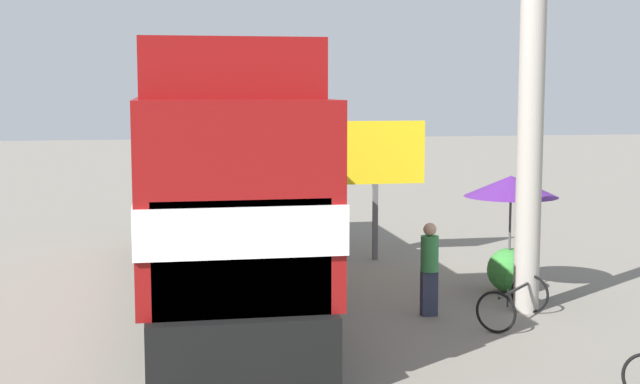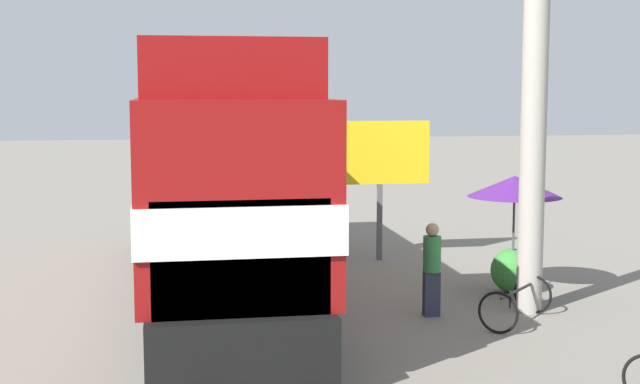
{
  "view_description": "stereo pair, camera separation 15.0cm",
  "coord_description": "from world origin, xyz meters",
  "px_view_note": "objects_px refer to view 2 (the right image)",
  "views": [
    {
      "loc": [
        -1.12,
        -15.92,
        4.31
      ],
      "look_at": [
        1.2,
        -3.35,
        2.81
      ],
      "focal_mm": 50.0,
      "sensor_mm": 36.0,
      "label": 1
    },
    {
      "loc": [
        -0.97,
        -15.95,
        4.31
      ],
      "look_at": [
        1.2,
        -3.35,
        2.81
      ],
      "focal_mm": 50.0,
      "sensor_mm": 36.0,
      "label": 2
    }
  ],
  "objects_px": {
    "utility_pole": "(535,76)",
    "bicycle": "(516,302)",
    "locomotive": "(217,192)",
    "billboard_sign": "(380,158)",
    "person_bystander": "(432,265)",
    "vendor_umbrella": "(515,187)"
  },
  "relations": [
    {
      "from": "utility_pole",
      "to": "bicycle",
      "type": "distance_m",
      "value": 4.24
    },
    {
      "from": "locomotive",
      "to": "billboard_sign",
      "type": "height_order",
      "value": "locomotive"
    },
    {
      "from": "person_bystander",
      "to": "bicycle",
      "type": "height_order",
      "value": "person_bystander"
    },
    {
      "from": "billboard_sign",
      "to": "person_bystander",
      "type": "relative_size",
      "value": 1.96
    },
    {
      "from": "vendor_umbrella",
      "to": "person_bystander",
      "type": "xyz_separation_m",
      "value": [
        -2.22,
        -1.49,
        -1.29
      ]
    },
    {
      "from": "utility_pole",
      "to": "locomotive",
      "type": "bearing_deg",
      "value": 161.32
    },
    {
      "from": "person_bystander",
      "to": "bicycle",
      "type": "relative_size",
      "value": 1.0
    },
    {
      "from": "vendor_umbrella",
      "to": "bicycle",
      "type": "bearing_deg",
      "value": -110.33
    },
    {
      "from": "locomotive",
      "to": "vendor_umbrella",
      "type": "relative_size",
      "value": 5.35
    },
    {
      "from": "utility_pole",
      "to": "billboard_sign",
      "type": "bearing_deg",
      "value": 106.33
    },
    {
      "from": "utility_pole",
      "to": "bicycle",
      "type": "height_order",
      "value": "utility_pole"
    },
    {
      "from": "utility_pole",
      "to": "vendor_umbrella",
      "type": "relative_size",
      "value": 3.6
    },
    {
      "from": "locomotive",
      "to": "vendor_umbrella",
      "type": "xyz_separation_m",
      "value": [
        6.13,
        -0.5,
        0.05
      ]
    },
    {
      "from": "utility_pole",
      "to": "person_bystander",
      "type": "distance_m",
      "value": 4.05
    },
    {
      "from": "utility_pole",
      "to": "billboard_sign",
      "type": "height_order",
      "value": "utility_pole"
    },
    {
      "from": "person_bystander",
      "to": "bicycle",
      "type": "bearing_deg",
      "value": -29.38
    },
    {
      "from": "vendor_umbrella",
      "to": "bicycle",
      "type": "height_order",
      "value": "vendor_umbrella"
    },
    {
      "from": "bicycle",
      "to": "billboard_sign",
      "type": "bearing_deg",
      "value": 142.99
    },
    {
      "from": "locomotive",
      "to": "vendor_umbrella",
      "type": "distance_m",
      "value": 6.15
    },
    {
      "from": "locomotive",
      "to": "vendor_umbrella",
      "type": "bearing_deg",
      "value": -4.64
    },
    {
      "from": "locomotive",
      "to": "person_bystander",
      "type": "relative_size",
      "value": 7.47
    },
    {
      "from": "person_bystander",
      "to": "utility_pole",
      "type": "bearing_deg",
      "value": 0.22
    }
  ]
}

